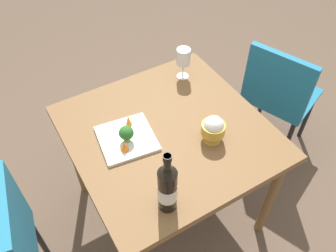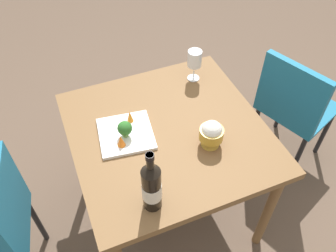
# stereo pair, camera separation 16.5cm
# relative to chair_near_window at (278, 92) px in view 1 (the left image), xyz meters

# --- Properties ---
(ground_plane) EXTENTS (8.00, 8.00, 0.00)m
(ground_plane) POSITION_rel_chair_near_window_xyz_m (-0.08, 0.84, -0.53)
(ground_plane) COLOR brown
(dining_table) EXTENTS (0.92, 0.92, 0.73)m
(dining_table) POSITION_rel_chair_near_window_xyz_m (-0.08, 0.84, 0.12)
(dining_table) COLOR brown
(dining_table) RESTS_ON ground_plane
(chair_near_window) EXTENTS (0.52, 0.52, 0.85)m
(chair_near_window) POSITION_rel_chair_near_window_xyz_m (0.00, 0.00, 0.00)
(chair_near_window) COLOR teal
(chair_near_window) RESTS_ON ground_plane
(chair_by_wall) EXTENTS (0.45, 0.45, 0.85)m
(chair_by_wall) POSITION_rel_chair_near_window_xyz_m (-0.15, 1.67, 0.00)
(chair_by_wall) COLOR teal
(chair_by_wall) RESTS_ON ground_plane
(wine_bottle) EXTENTS (0.08, 0.08, 0.32)m
(wine_bottle) POSITION_rel_chair_near_window_xyz_m (-0.42, 1.04, 0.32)
(wine_bottle) COLOR black
(wine_bottle) RESTS_ON dining_table
(wine_glass) EXTENTS (0.08, 0.08, 0.18)m
(wine_glass) POSITION_rel_chair_near_window_xyz_m (0.23, 0.56, 0.33)
(wine_glass) COLOR white
(wine_glass) RESTS_ON dining_table
(rice_bowl) EXTENTS (0.11, 0.11, 0.14)m
(rice_bowl) POSITION_rel_chair_near_window_xyz_m (-0.23, 0.69, 0.27)
(rice_bowl) COLOR gold
(rice_bowl) RESTS_ON dining_table
(serving_plate) EXTENTS (0.28, 0.28, 0.02)m
(serving_plate) POSITION_rel_chair_near_window_xyz_m (-0.03, 1.03, 0.21)
(serving_plate) COLOR white
(serving_plate) RESTS_ON dining_table
(broccoli_floret) EXTENTS (0.07, 0.07, 0.09)m
(broccoli_floret) POSITION_rel_chair_near_window_xyz_m (-0.05, 1.04, 0.26)
(broccoli_floret) COLOR #729E4C
(broccoli_floret) RESTS_ON serving_plate
(carrot_garnish_left) EXTENTS (0.04, 0.04, 0.06)m
(carrot_garnish_left) POSITION_rel_chair_near_window_xyz_m (-0.09, 1.07, 0.24)
(carrot_garnish_left) COLOR orange
(carrot_garnish_left) RESTS_ON serving_plate
(carrot_garnish_right) EXTENTS (0.03, 0.03, 0.06)m
(carrot_garnish_right) POSITION_rel_chair_near_window_xyz_m (0.04, 0.99, 0.24)
(carrot_garnish_right) COLOR orange
(carrot_garnish_right) RESTS_ON serving_plate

